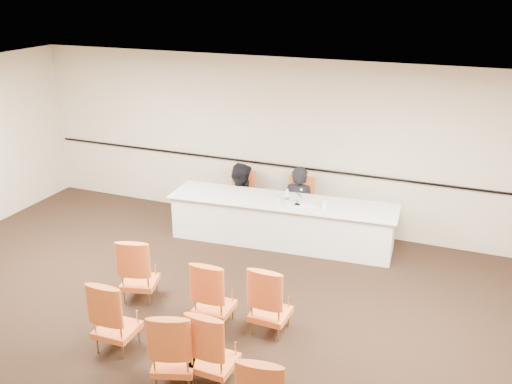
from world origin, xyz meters
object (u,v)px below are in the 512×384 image
Objects in this scene: panelist_second at (240,207)px; aud_chair_front_mid at (214,292)px; microphone at (297,198)px; aud_chair_back_left at (116,314)px; aud_chair_front_right at (271,298)px; water_bottle at (287,195)px; aud_chair_back_right at (214,345)px; panel_table at (282,222)px; panelist_main at (299,210)px; coffee_cup at (325,205)px; panelist_main_chair at (299,206)px; panelist_second_chair at (240,199)px; aud_chair_front_left at (139,268)px; aud_chair_back_mid at (174,346)px; drinking_glass at (278,201)px.

aud_chair_front_mid is at bearing 120.53° from panelist_second.
aud_chair_back_left is (-1.16, -3.44, -0.42)m from microphone.
aud_chair_front_mid is 1.00× the size of aud_chair_front_right.
water_bottle is 0.24× the size of aud_chair_back_right.
panelist_second is 1.51m from microphone.
microphone reaches higher than panel_table.
aud_chair_front_right is at bearing 100.63° from panelist_main.
panelist_second is at bearing 148.86° from panel_table.
coffee_cup is at bearing 87.53° from aud_chair_back_right.
panelist_main_chair is 0.80m from microphone.
panel_table is at bearing -31.14° from panelist_second_chair.
panelist_second is at bearing 106.34° from aud_chair_front_mid.
coffee_cup is at bearing 63.38° from aud_chair_back_left.
aud_chair_back_left is 1.00× the size of aud_chair_back_right.
panelist_second_chair is 3.78× the size of microphone.
aud_chair_back_right is at bearing -86.48° from panel_table.
aud_chair_back_right is at bearing -49.02° from aud_chair_front_left.
aud_chair_front_right is 1.00× the size of aud_chair_back_mid.
panel_table is at bearing -105.42° from panelist_main_chair.
panelist_second_chair reaches higher than drinking_glass.
panelist_second_chair is 3.45m from aud_chair_front_right.
aud_chair_back_left is at bearing -98.84° from microphone.
coffee_cup is 2.45m from aud_chair_front_right.
panelist_second_chair is at bearing 165.33° from microphone.
aud_chair_back_left reaches higher than drinking_glass.
microphone reaches higher than aud_chair_back_left.
aud_chair_front_mid is at bearing 75.14° from aud_chair_back_mid.
aud_chair_front_left is at bearing -121.27° from panel_table.
aud_chair_front_left is (-1.35, -3.01, 0.00)m from panelist_main_chair.
drinking_glass is at bearing -104.48° from panelist_main_chair.
panelist_second_chair is at bearing 90.14° from aud_chair_back_left.
panel_table is at bearing 173.90° from coffee_cup.
panelist_main_chair is at bearing 87.60° from water_bottle.
panelist_second is 3.29m from aud_chair_front_mid.
coffee_cup is at bearing 72.72° from aud_chair_front_mid.
aud_chair_front_right reaches higher than panel_table.
aud_chair_back_mid is at bearing -18.81° from aud_chair_back_left.
panelist_main_chair is 4.21m from aud_chair_back_left.
panelist_second is 1.90m from coffee_cup.
aud_chair_front_right is 1.90m from aud_chair_back_left.
panelist_second_chair and aud_chair_back_right have the same top height.
panelist_second is 7.50× the size of water_bottle.
panelist_second is at bearing 154.62° from water_bottle.
panelist_second_chair is (0.00, 0.00, 0.17)m from panelist_second.
panel_table is 15.23× the size of microphone.
panelist_main is 4.22m from aud_chair_back_left.
water_bottle is 3.66m from aud_chair_back_left.
aud_chair_front_mid is 1.12m from aud_chair_back_right.
panelist_main is 0.97× the size of panelist_second.
water_bottle reaches higher than drinking_glass.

